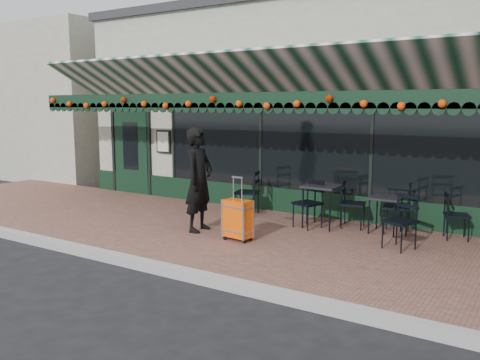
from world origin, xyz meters
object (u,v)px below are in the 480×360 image
Objects in this scene: woman at (199,180)px; chair_b_front at (308,204)px; chair_a_right at (457,216)px; cafe_table_b at (323,189)px; cafe_table_a at (386,200)px; chair_a_left at (397,208)px; chair_a_front at (400,222)px; suitcase at (238,219)px; chair_b_left at (247,193)px; chair_b_right at (353,204)px.

chair_b_front is (1.53, 1.24, -0.47)m from woman.
cafe_table_b is at bearing 80.10° from chair_a_right.
chair_a_right is (1.13, 0.24, -0.18)m from cafe_table_a.
chair_a_left reaches higher than chair_a_front.
cafe_table_b is at bearing -87.93° from chair_a_left.
suitcase reaches higher than chair_b_left.
chair_a_right is at bearing 10.65° from cafe_table_b.
chair_b_front is at bearing 74.86° from suitcase.
chair_a_right is 0.87× the size of chair_b_left.
chair_b_left is at bearing 175.56° from cafe_table_b.
suitcase reaches higher than chair_a_right.
cafe_table_a is 1.01m from chair_a_front.
chair_b_right is (0.49, 0.26, -0.27)m from cafe_table_b.
chair_a_front is at bearing -23.60° from cafe_table_b.
chair_b_left is at bearing -174.74° from chair_b_front.
chair_a_front is at bearing 2.18° from chair_b_front.
woman is 2.13× the size of chair_a_front.
chair_a_front is 1.87m from chair_b_front.
chair_b_right is at bearing 51.19° from chair_b_front.
chair_a_front is 1.46m from chair_b_right.
chair_a_left is at bearing 78.65° from chair_a_right.
suitcase reaches higher than cafe_table_b.
chair_b_right is (2.20, 0.13, -0.02)m from chair_b_left.
woman is at bearing -70.07° from chair_a_left.
suitcase reaches higher than chair_a_left.
chair_b_right is 0.83m from chair_b_front.
cafe_table_b is (1.72, 1.44, -0.22)m from woman.
chair_a_left is (2.08, 1.89, 0.10)m from suitcase.
woman is at bearing -123.16° from chair_b_front.
chair_b_right is at bearing -58.36° from woman.
chair_b_right reaches higher than cafe_table_a.
chair_b_right is at bearing 63.13° from suitcase.
suitcase is 2.28m from chair_b_right.
chair_b_right is (1.29, 1.89, 0.08)m from suitcase.
cafe_table_b reaches higher than cafe_table_a.
suitcase is 1.99m from chair_b_left.
cafe_table_b is 0.98× the size of chair_a_right.
chair_a_left is (1.29, 0.27, -0.25)m from cafe_table_b.
woman is 3.29m from cafe_table_a.
chair_b_left is (0.02, 1.57, -0.46)m from woman.
suitcase reaches higher than chair_b_right.
woman reaches higher than chair_a_left.
chair_b_front reaches higher than chair_a_front.
cafe_table_a is at bearing 50.90° from suitcase.
cafe_table_b is 0.85× the size of chair_b_left.
woman is 2.12× the size of chair_b_right.
chair_a_right is 0.92× the size of chair_b_right.
woman reaches higher than chair_a_right.
suitcase is 1.16× the size of chair_a_left.
chair_a_front is 0.99× the size of chair_b_right.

